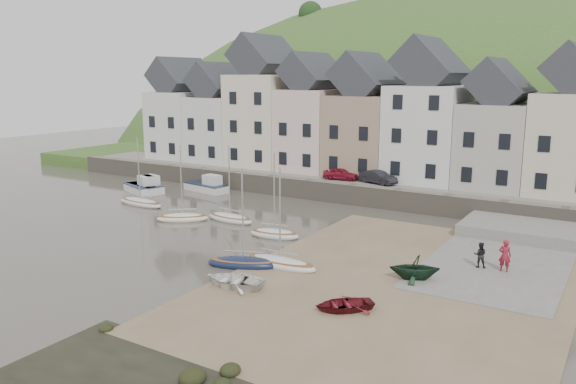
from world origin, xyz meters
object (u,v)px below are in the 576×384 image
Objects in this scene: rowboat_white at (234,280)px; rowboat_red at (344,304)px; sailboat_0 at (141,202)px; person_dark at (480,255)px; person_red at (505,256)px; car_left at (341,174)px; car_right at (378,177)px; rowboat_green at (415,267)px.

rowboat_white reaches higher than rowboat_red.
sailboat_0 reaches higher than rowboat_red.
rowboat_red is 1.90× the size of person_dark.
sailboat_0 reaches higher than rowboat_white.
person_red is at bearing 165.78° from person_dark.
sailboat_0 is 1.87× the size of car_left.
car_right reaches higher than person_dark.
rowboat_white is 10.15m from rowboat_green.
sailboat_0 is at bearing -18.38° from person_dark.
car_right is at bearing -64.10° from person_dark.
rowboat_green is 4.77m from person_dark.
car_left is (-12.44, 24.57, 1.81)m from rowboat_red.
person_dark is at bearing -3.24° from sailboat_0.
rowboat_white is 0.92× the size of car_right.
rowboat_white is 1.80× the size of person_red.
rowboat_white is 1.24× the size of rowboat_green.
rowboat_white is 2.21× the size of person_dark.
rowboat_green is 6.12m from rowboat_red.
person_dark is at bearing -121.65° from car_right.
rowboat_white is at bearing 28.14° from person_dark.
person_red reaches higher than person_dark.
person_dark reaches higher than rowboat_white.
rowboat_red is 0.79× the size of car_right.
car_left is (13.51, 12.98, 1.92)m from sailboat_0.
rowboat_white is (19.39, -11.80, 0.16)m from sailboat_0.
car_left reaches higher than rowboat_red.
rowboat_red is 10.73m from person_dark.
rowboat_green is 21.27m from car_right.
car_left is at bearing 43.85° from sailboat_0.
rowboat_white is 1.17× the size of rowboat_red.
rowboat_green is 0.82× the size of car_left.
rowboat_white is 14.74m from person_dark.
person_dark is 22.20m from car_left.
person_red is (31.51, -1.68, 0.82)m from sailboat_0.
rowboat_red is 26.11m from car_right.
rowboat_green is 0.74× the size of car_right.
rowboat_white is 15.81m from person_red.
rowboat_red is (6.57, 0.22, -0.05)m from rowboat_white.
person_dark is at bearing -2.42° from person_red.
person_red is (4.05, 3.99, 0.28)m from rowboat_green.
rowboat_red is (-1.51, -5.92, -0.43)m from rowboat_green.
rowboat_white is at bearing -174.07° from car_left.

